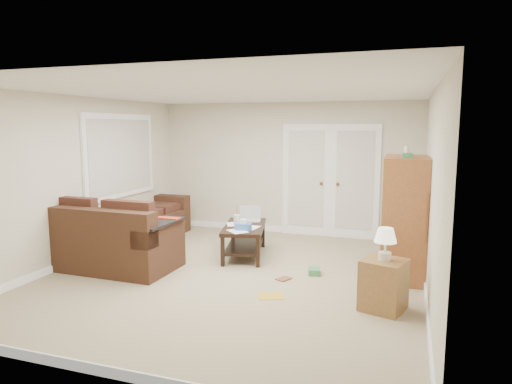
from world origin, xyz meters
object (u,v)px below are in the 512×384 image
(tv_armoire, at_px, (404,216))
(side_cabinet, at_px, (384,281))
(coffee_table, at_px, (245,239))
(sectional_sofa, at_px, (122,231))

(tv_armoire, distance_m, side_cabinet, 1.41)
(tv_armoire, xyz_separation_m, side_cabinet, (-0.18, -1.31, -0.50))
(coffee_table, distance_m, tv_armoire, 2.47)
(sectional_sofa, bearing_deg, side_cabinet, -13.04)
(sectional_sofa, distance_m, side_cabinet, 4.30)
(side_cabinet, bearing_deg, tv_armoire, 99.28)
(sectional_sofa, height_order, coffee_table, sectional_sofa)
(coffee_table, bearing_deg, sectional_sofa, -179.99)
(sectional_sofa, xyz_separation_m, tv_armoire, (4.35, 0.26, 0.47))
(tv_armoire, relative_size, side_cabinet, 1.89)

